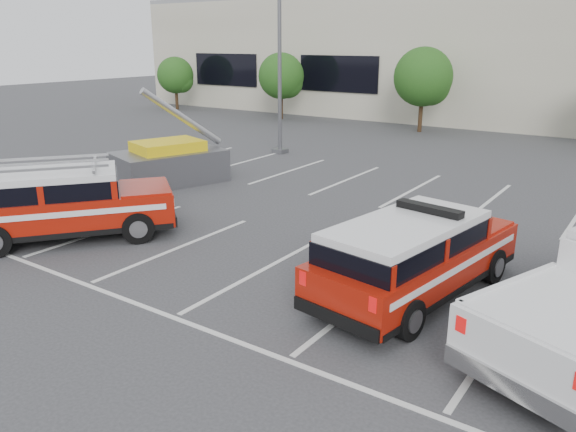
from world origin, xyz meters
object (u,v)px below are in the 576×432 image
fire_chief_suv (414,261)px  tree_far_left (177,77)px  utility_rig (165,164)px  ladder_suv (64,208)px  tree_left (283,78)px  tree_mid_left (425,79)px  convention_building (557,47)px  light_pole_left (280,40)px

fire_chief_suv → tree_far_left: bearing=152.2°
utility_rig → tree_far_left: bearing=152.6°
utility_rig → ladder_suv: bearing=-49.2°
tree_far_left → ladder_suv: size_ratio=0.72×
fire_chief_suv → utility_rig: bearing=169.8°
tree_left → fire_chief_suv: (18.34, -21.31, -2.00)m
fire_chief_suv → utility_rig: utility_rig is taller
tree_far_left → utility_rig: (16.69, -17.22, -1.79)m
tree_mid_left → utility_rig: 17.69m
fire_chief_suv → convention_building: bearing=105.1°
convention_building → tree_left: bearing=-146.9°
tree_mid_left → ladder_suv: bearing=-92.1°
convention_building → tree_left: (-15.09, -9.82, -1.95)m
light_pole_left → fire_chief_suv: light_pole_left is taller
tree_far_left → tree_left: size_ratio=0.90×
convention_building → fire_chief_suv: (3.25, -31.13, -3.95)m
tree_left → light_pole_left: (6.91, -10.05, 2.41)m
tree_far_left → utility_rig: size_ratio=0.88×
utility_rig → light_pole_left: bearing=106.8°
ladder_suv → tree_left: bearing=149.6°
convention_building → utility_rig: convention_building is taller
tree_far_left → fire_chief_suv: (28.34, -21.31, -1.73)m
tree_left → light_pole_left: 12.43m
tree_left → light_pole_left: bearing=-55.5°
tree_far_left → fire_chief_suv: 35.50m
tree_left → ladder_suv: 25.05m
light_pole_left → utility_rig: bearing=-91.7°
tree_far_left → utility_rig: tree_far_left is taller
tree_mid_left → fire_chief_suv: tree_mid_left is taller
convention_building → tree_left: 18.11m
tree_left → fire_chief_suv: 28.18m
fire_chief_suv → ladder_suv: (-9.18, -1.93, 0.08)m
tree_left → fire_chief_suv: tree_left is taller
tree_far_left → ladder_suv: (19.16, -23.24, -1.65)m
tree_left → utility_rig: (6.69, -17.22, -2.06)m
convention_building → tree_far_left: (-25.09, -9.82, -2.22)m
tree_mid_left → light_pole_left: (-3.09, -10.05, 2.14)m
tree_mid_left → ladder_suv: (-0.84, -23.24, -2.19)m
tree_mid_left → fire_chief_suv: 22.99m
convention_building → fire_chief_suv: convention_building is taller
light_pole_left → convention_building: bearing=67.6°
light_pole_left → utility_rig: 8.46m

